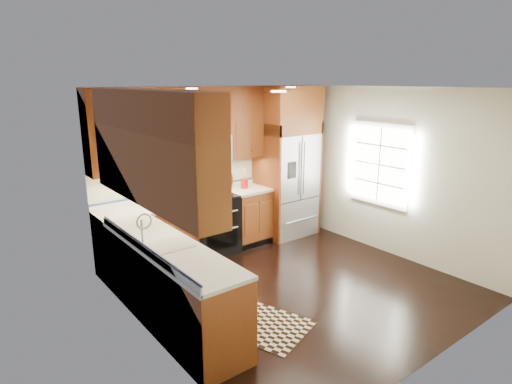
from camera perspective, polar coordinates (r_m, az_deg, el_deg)
ground at (r=5.92m, az=5.05°, el=-12.38°), size 4.00×4.00×0.00m
wall_back at (r=7.01m, az=-5.86°, el=3.20°), size 4.00×0.02×2.60m
wall_left at (r=4.39m, az=-14.19°, el=-4.22°), size 0.02×4.00×2.60m
wall_right at (r=6.94m, az=17.55°, el=2.47°), size 0.02×4.00×2.60m
window at (r=7.02m, az=16.17°, el=3.54°), size 0.04×1.10×1.30m
base_cabinets at (r=5.76m, az=-10.26°, el=-8.43°), size 2.85×3.00×0.90m
countertop at (r=5.75m, az=-9.76°, el=-3.43°), size 2.86×3.01×0.04m
upper_cabinets at (r=5.55m, az=-11.19°, el=7.55°), size 2.85×3.00×1.15m
range at (r=6.83m, az=-5.98°, el=-4.35°), size 0.76×0.67×0.95m
microwave at (r=6.65m, az=-6.86°, el=5.70°), size 0.76×0.40×0.42m
refrigerator at (r=7.48m, az=4.15°, el=4.00°), size 0.98×0.75×2.60m
sink_faucet at (r=4.79m, az=-12.16°, el=-6.39°), size 0.54×0.44×0.37m
rug at (r=5.14m, az=-0.57°, el=-16.78°), size 1.16×1.48×0.01m
knife_block at (r=6.54m, az=-9.86°, el=-0.12°), size 0.09×0.12×0.25m
utensil_crock at (r=7.11m, az=-1.55°, el=1.44°), size 0.14×0.14×0.34m
cutting_board at (r=7.09m, az=-3.99°, el=0.49°), size 0.41×0.41×0.02m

